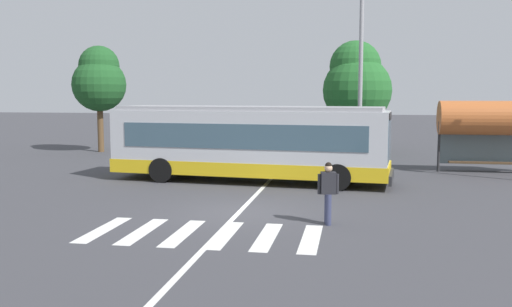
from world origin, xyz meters
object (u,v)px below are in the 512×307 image
parked_car_black (240,145)px  background_tree_left (99,79)px  city_transit_bus (249,143)px  parked_car_charcoal (286,146)px  parked_car_teal (337,148)px  bus_stop_shelter (492,119)px  pedestrian_crossing_street (328,190)px  twin_arm_street_lamp (361,38)px  background_tree_right (357,83)px

parked_car_black → background_tree_left: (-9.19, 2.36, 3.66)m
city_transit_bus → parked_car_charcoal: size_ratio=2.47×
parked_car_teal → bus_stop_shelter: bus_stop_shelter is taller
pedestrian_crossing_street → bus_stop_shelter: (6.78, 11.34, 1.45)m
parked_car_charcoal → twin_arm_street_lamp: (3.79, -2.54, 5.39)m
pedestrian_crossing_street → parked_car_charcoal: bearing=101.2°
bus_stop_shelter → parked_car_charcoal: bearing=162.7°
background_tree_right → twin_arm_street_lamp: bearing=-89.0°
twin_arm_street_lamp → background_tree_left: (-15.57, 5.05, -1.73)m
parked_car_teal → bus_stop_shelter: 7.66m
parked_car_charcoal → parked_car_black: bearing=176.8°
pedestrian_crossing_street → background_tree_left: 22.57m
city_transit_bus → parked_car_charcoal: city_transit_bus is taller
parked_car_teal → background_tree_right: 6.25m
bus_stop_shelter → background_tree_right: background_tree_right is taller
background_tree_right → background_tree_left: bearing=-171.2°
twin_arm_street_lamp → background_tree_right: bearing=91.0°
pedestrian_crossing_street → parked_car_charcoal: (-2.85, 14.34, -0.20)m
pedestrian_crossing_street → background_tree_left: background_tree_left is taller
background_tree_left → city_transit_bus: bearing=-41.6°
city_transit_bus → background_tree_left: 15.14m
parked_car_charcoal → background_tree_right: size_ratio=0.69×
parked_car_charcoal → background_tree_left: 12.58m
city_transit_bus → pedestrian_crossing_street: 7.82m
parked_car_charcoal → twin_arm_street_lamp: size_ratio=0.46×
pedestrian_crossing_street → twin_arm_street_lamp: (0.95, 11.80, 5.19)m
bus_stop_shelter → background_tree_left: 22.19m
city_transit_bus → background_tree_left: (-11.13, 9.87, 2.83)m
twin_arm_street_lamp → bus_stop_shelter: bearing=-4.5°
background_tree_left → background_tree_right: background_tree_right is taller
parked_car_black → parked_car_teal: 5.28m
background_tree_left → parked_car_black: bearing=-14.4°
parked_car_charcoal → pedestrian_crossing_street: bearing=-78.8°
city_transit_bus → parked_car_black: (-1.94, 7.51, -0.82)m
parked_car_teal → bus_stop_shelter: bearing=-21.7°
parked_car_teal → background_tree_right: (0.98, 5.14, 3.42)m
city_transit_bus → parked_car_teal: 7.91m
city_transit_bus → parked_car_teal: (3.33, 7.13, -0.82)m
city_transit_bus → bus_stop_shelter: (10.28, 4.37, 0.83)m
city_transit_bus → twin_arm_street_lamp: bearing=47.3°
pedestrian_crossing_street → background_tree_right: size_ratio=0.25×
bus_stop_shelter → twin_arm_street_lamp: 6.94m
parked_car_charcoal → background_tree_left: size_ratio=0.72×
parked_car_charcoal → background_tree_right: background_tree_right is taller
bus_stop_shelter → twin_arm_street_lamp: twin_arm_street_lamp is taller
parked_car_black → twin_arm_street_lamp: twin_arm_street_lamp is taller
pedestrian_crossing_street → parked_car_black: pedestrian_crossing_street is taller
parked_car_black → background_tree_right: (6.25, 4.76, 3.42)m
parked_car_charcoal → twin_arm_street_lamp: 7.06m
pedestrian_crossing_street → parked_car_charcoal: 14.62m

